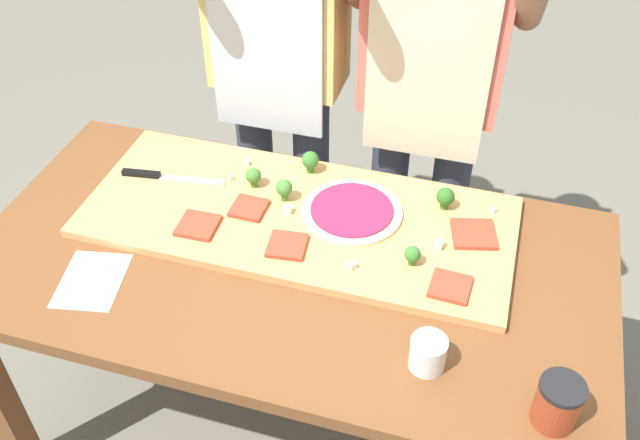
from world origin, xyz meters
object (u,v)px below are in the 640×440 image
pizza_slice_near_right (450,287)px  pizza_slice_center (198,225)px  pizza_slice_near_left (474,234)px  cook_right (431,76)px  pizza_slice_far_right (287,245)px  pizza_slice_far_left (249,208)px  cheese_crumble_e (231,178)px  cook_left (278,53)px  broccoli_floret_front_left (412,255)px  cheese_crumble_b (247,163)px  cheese_crumble_d (439,244)px  cheese_crumble_f (494,210)px  pizza_whole_beet_magenta (352,211)px  sauce_jar (558,403)px  flour_cup (428,355)px  recipe_note (92,280)px  chefs_knife (159,176)px  broccoli_floret_front_right (253,176)px  cheese_crumble_c (352,266)px  cheese_crumble_a (288,210)px  broccoli_floret_back_left (445,197)px  broccoli_floret_center_left (284,188)px  prep_table (290,286)px  broccoli_floret_front_mid (310,161)px

pizza_slice_near_right → pizza_slice_center: 0.66m
pizza_slice_near_left → cook_right: size_ratio=0.07×
pizza_slice_center → pizza_slice_far_right: 0.25m
pizza_slice_near_right → pizza_slice_far_left: bearing=166.7°
cheese_crumble_e → cook_left: size_ratio=0.01×
broccoli_floret_front_left → cheese_crumble_b: broccoli_floret_front_left is taller
cheese_crumble_d → cheese_crumble_f: (0.12, 0.18, -0.00)m
pizza_whole_beet_magenta → sauce_jar: (0.55, -0.48, 0.03)m
pizza_slice_far_left → pizza_slice_center: bearing=-134.8°
pizza_slice_center → flour_cup: size_ratio=1.24×
pizza_whole_beet_magenta → recipe_note: (-0.55, -0.40, -0.03)m
chefs_knife → pizza_slice_far_left: chefs_knife is taller
pizza_slice_near_left → pizza_slice_center: (-0.69, -0.17, 0.00)m
broccoli_floret_front_right → cook_left: bearing=98.4°
broccoli_floret_front_right → cheese_crumble_c: broccoli_floret_front_right is taller
cheese_crumble_a → cook_right: 0.58m
broccoli_floret_back_left → cheese_crumble_c: (-0.18, -0.29, -0.03)m
pizza_slice_near_left → pizza_slice_far_left: bearing=-173.4°
pizza_whole_beet_magenta → pizza_slice_far_right: 0.21m
broccoli_floret_center_left → sauce_jar: sauce_jar is taller
pizza_slice_center → broccoli_floret_front_right: bearing=68.7°
pizza_slice_center → pizza_slice_far_right: (0.25, -0.01, 0.00)m
pizza_slice_far_left → cheese_crumble_a: bearing=10.0°
broccoli_floret_front_right → cheese_crumble_e: size_ratio=4.65×
cook_left → pizza_slice_far_right: bearing=-69.4°
pizza_slice_near_right → broccoli_floret_back_left: broccoli_floret_back_left is taller
pizza_whole_beet_magenta → cheese_crumble_b: (-0.35, 0.12, -0.00)m
cook_right → cheese_crumble_e: bearing=-141.7°
cheese_crumble_b → cook_left: 0.36m
pizza_slice_near_right → cheese_crumble_f: size_ratio=7.59×
cheese_crumble_e → cook_left: (0.01, 0.38, 0.19)m
broccoli_floret_front_right → cheese_crumble_b: (-0.05, 0.09, -0.03)m
cheese_crumble_f → broccoli_floret_front_left: bearing=-124.0°
pizza_whole_beet_magenta → broccoli_floret_back_left: 0.25m
pizza_whole_beet_magenta → cheese_crumble_a: bearing=-164.2°
pizza_slice_far_left → broccoli_floret_back_left: 0.53m
broccoli_floret_front_right → prep_table: bearing=-51.8°
pizza_slice_near_right → pizza_slice_far_left: size_ratio=1.05×
pizza_slice_near_left → cheese_crumble_f: 0.12m
cheese_crumble_e → cheese_crumble_b: bearing=76.7°
pizza_slice_near_left → broccoli_floret_center_left: (-0.51, -0.00, 0.03)m
broccoli_floret_front_left → cheese_crumble_e: size_ratio=4.22×
pizza_slice_center → cheese_crumble_d: cheese_crumble_d is taller
broccoli_floret_front_mid → cheese_crumble_c: 0.40m
broccoli_floret_center_left → cook_right: (0.31, 0.42, 0.16)m
cheese_crumble_c → prep_table: bearing=175.9°
broccoli_floret_front_left → cook_right: 0.60m
prep_table → pizza_slice_center: (-0.25, 0.02, 0.13)m
prep_table → cheese_crumble_a: (-0.05, 0.14, 0.14)m
broccoli_floret_back_left → flour_cup: 0.51m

